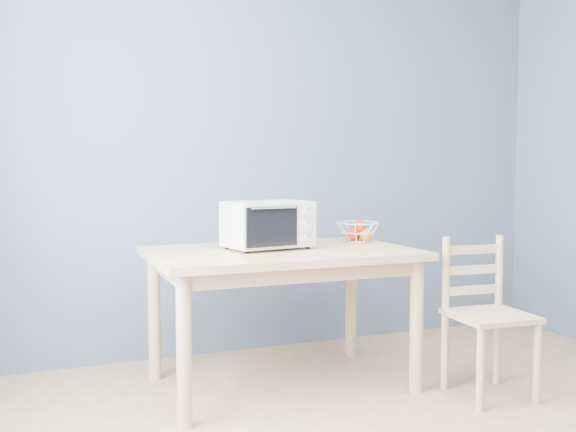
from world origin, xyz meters
name	(u,v)px	position (x,y,z in m)	size (l,w,h in m)	color
room	(516,133)	(0.00, 0.00, 1.30)	(4.01, 4.51, 2.61)	tan
dining_table	(281,268)	(-0.25, 1.49, 0.65)	(1.40, 0.90, 0.75)	tan
toaster_oven	(265,224)	(-0.33, 1.54, 0.89)	(0.48, 0.39, 0.26)	white
fruit_basket	(358,231)	(0.30, 1.66, 0.82)	(0.30, 0.30, 0.13)	silver
dining_chair	(486,318)	(0.69, 0.97, 0.41)	(0.42, 0.42, 0.82)	tan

